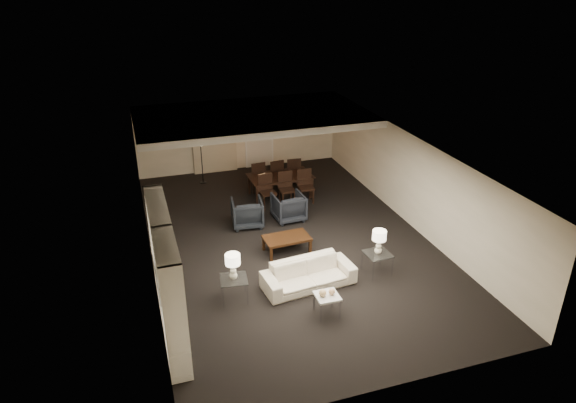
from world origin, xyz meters
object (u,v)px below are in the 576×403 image
(vase_amber, at_px, (168,272))
(chair_fl, at_px, (256,176))
(chair_nr, at_px, (306,187))
(dining_table, at_px, (281,186))
(floor_speaker, at_px, (173,289))
(chair_nm, at_px, (287,189))
(table_lamp_right, at_px, (379,242))
(television, at_px, (166,265))
(armchair_left, at_px, (247,213))
(armchair_right, at_px, (289,207))
(table_lamp_left, at_px, (233,267))
(coffee_table, at_px, (287,244))
(pendant_light, at_px, (262,131))
(marble_table, at_px, (327,305))
(chair_nl, at_px, (268,192))
(chair_fm, at_px, (275,174))
(floor_lamp, at_px, (202,161))
(chair_fr, at_px, (292,172))
(side_table_right, at_px, (377,263))
(sofa, at_px, (309,274))
(vase_blue, at_px, (174,313))
(side_table_left, at_px, (234,289))

(vase_amber, height_order, chair_fl, vase_amber)
(chair_nr, bearing_deg, dining_table, 135.69)
(floor_speaker, height_order, chair_nm, chair_nm)
(table_lamp_right, relative_size, television, 0.60)
(armchair_left, relative_size, chair_nr, 0.84)
(armchair_right, distance_m, table_lamp_left, 4.05)
(coffee_table, relative_size, table_lamp_left, 1.94)
(pendant_light, xyz_separation_m, marble_table, (-0.52, -6.79, -1.68))
(vase_amber, bearing_deg, television, 88.62)
(chair_nl, distance_m, chair_fm, 1.43)
(television, bearing_deg, table_lamp_left, -96.14)
(pendant_light, distance_m, chair_fm, 1.46)
(armchair_left, xyz_separation_m, floor_lamp, (-0.67, 3.43, 0.37))
(dining_table, distance_m, chair_fm, 0.67)
(armchair_left, xyz_separation_m, floor_speaker, (-2.38, -3.21, 0.09))
(table_lamp_right, relative_size, chair_nm, 0.58)
(chair_nl, bearing_deg, pendant_light, 74.75)
(armchair_right, height_order, chair_fr, chair_fr)
(side_table_right, relative_size, chair_fl, 0.56)
(chair_fl, distance_m, chair_fr, 1.20)
(sofa, xyz_separation_m, coffee_table, (-0.00, 1.60, -0.10))
(vase_blue, bearing_deg, armchair_right, 53.26)
(vase_blue, height_order, chair_fm, vase_blue)
(television, relative_size, floor_speaker, 1.03)
(television, xyz_separation_m, floor_speaker, (0.08, -0.06, -0.55))
(table_lamp_left, bearing_deg, vase_amber, -141.51)
(vase_amber, distance_m, chair_nm, 6.73)
(side_table_right, bearing_deg, floor_lamp, 113.78)
(sofa, relative_size, chair_fm, 2.05)
(television, xyz_separation_m, vase_blue, (-0.03, -1.78, 0.10))
(coffee_table, bearing_deg, armchair_right, 70.56)
(chair_nl, bearing_deg, dining_table, 42.48)
(armchair_right, distance_m, vase_blue, 6.21)
(armchair_right, bearing_deg, chair_nl, -72.79)
(marble_table, distance_m, chair_fr, 6.80)
(vase_blue, bearing_deg, chair_nr, 52.29)
(pendant_light, relative_size, table_lamp_right, 0.88)
(coffee_table, xyz_separation_m, vase_amber, (-3.09, -2.70, 1.45))
(sofa, height_order, side_table_left, sofa)
(chair_fm, bearing_deg, chair_fr, 172.59)
(coffee_table, height_order, armchair_right, armchair_right)
(vase_blue, xyz_separation_m, dining_table, (3.94, 6.52, -0.80))
(pendant_light, bearing_deg, chair_fm, -24.26)
(sofa, relative_size, vase_amber, 11.42)
(chair_fm, bearing_deg, marble_table, 75.24)
(pendant_light, xyz_separation_m, floor_lamp, (-1.79, 1.05, -1.17))
(sofa, bearing_deg, chair_fr, 69.20)
(side_table_left, height_order, chair_nl, chair_nl)
(pendant_light, relative_size, chair_nl, 0.51)
(armchair_left, distance_m, vase_amber, 5.21)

